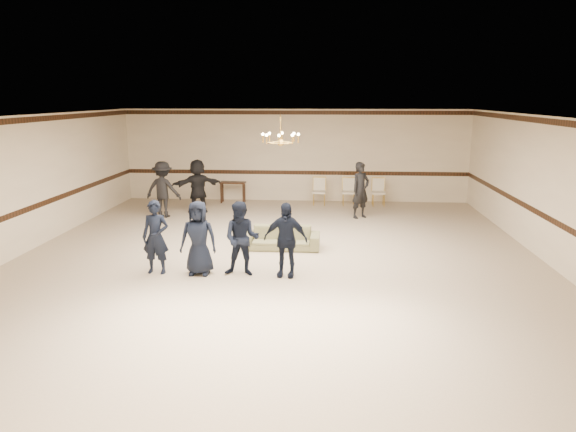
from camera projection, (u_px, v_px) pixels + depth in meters
name	position (u px, v px, depth m)	size (l,w,h in m)	color
room	(277.00, 190.00, 11.80)	(12.01, 14.01, 3.21)	#C3B296
chair_rail	(295.00, 173.00, 18.73)	(12.00, 0.02, 0.14)	#351B0F
crown_molding	(295.00, 113.00, 18.27)	(12.00, 0.02, 0.14)	#351B0F
chandelier	(281.00, 129.00, 12.49)	(0.94, 0.94, 0.89)	gold
boy_a	(156.00, 237.00, 11.01)	(0.56, 0.37, 1.55)	black
boy_b	(198.00, 238.00, 10.94)	(0.76, 0.49, 1.55)	black
boy_c	(242.00, 239.00, 10.88)	(0.75, 0.59, 1.55)	black
boy_d	(285.00, 240.00, 10.82)	(0.91, 0.38, 1.55)	black
settee	(281.00, 238.00, 12.90)	(1.85, 0.72, 0.54)	olive
adult_left	(163.00, 189.00, 16.19)	(1.10, 0.63, 1.71)	black
adult_mid	(198.00, 186.00, 16.81)	(1.58, 0.50, 1.71)	black
adult_right	(361.00, 190.00, 16.06)	(0.62, 0.41, 1.71)	black
banquet_chair_left	(319.00, 192.00, 18.06)	(0.44, 0.44, 0.92)	beige
banquet_chair_mid	(349.00, 192.00, 17.99)	(0.44, 0.44, 0.92)	beige
banquet_chair_right	(378.00, 192.00, 17.92)	(0.44, 0.44, 0.92)	beige
console_table	(233.00, 192.00, 18.49)	(0.87, 0.37, 0.73)	black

